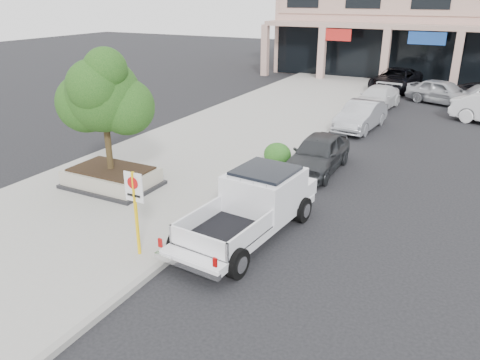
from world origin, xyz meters
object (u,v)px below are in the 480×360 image
object	(u,v)px
planter	(112,177)
curb_car_a	(318,153)
curb_car_d	(396,79)
planter_tree	(109,95)
pickup_truck	(246,209)
lot_car_a	(443,92)
curb_car_c	(377,98)
curb_car_b	(361,116)
no_parking_sign	(135,202)

from	to	relation	value
planter	curb_car_a	world-z (taller)	curb_car_a
curb_car_a	curb_car_d	world-z (taller)	curb_car_d
planter_tree	curb_car_a	size ratio (longest dim) A/B	0.94
pickup_truck	planter	bearing A→B (deg)	176.39
lot_car_a	curb_car_c	bearing A→B (deg)	156.81
curb_car_d	curb_car_a	bearing A→B (deg)	-81.78
planter	curb_car_a	xyz separation A→B (m)	(5.86, 5.27, 0.25)
curb_car_c	curb_car_b	bearing A→B (deg)	-80.33
curb_car_d	curb_car_c	bearing A→B (deg)	-82.05
no_parking_sign	lot_car_a	bearing A→B (deg)	77.93
pickup_truck	curb_car_a	bearing A→B (deg)	95.03
no_parking_sign	curb_car_d	bearing A→B (deg)	86.67
curb_car_d	lot_car_a	xyz separation A→B (m)	(3.52, -3.32, -0.02)
no_parking_sign	curb_car_c	world-z (taller)	no_parking_sign
planter	planter_tree	bearing A→B (deg)	48.97
curb_car_b	lot_car_a	world-z (taller)	lot_car_a
curb_car_a	curb_car_c	xyz separation A→B (m)	(-0.31, 12.00, -0.05)
planter_tree	curb_car_b	world-z (taller)	planter_tree
pickup_truck	curb_car_c	size ratio (longest dim) A/B	1.22
planter	pickup_truck	xyz separation A→B (m)	(5.82, -0.92, 0.41)
curb_car_a	pickup_truck	bearing A→B (deg)	-90.59
planter	planter_tree	size ratio (longest dim) A/B	0.80
curb_car_b	curb_car_c	size ratio (longest dim) A/B	0.94
curb_car_d	no_parking_sign	bearing A→B (deg)	-86.43
curb_car_a	lot_car_a	xyz separation A→B (m)	(3.09, 15.29, 0.05)
planter_tree	curb_car_d	distance (m)	24.45
curb_car_b	lot_car_a	bearing A→B (deg)	74.83
planter_tree	curb_car_a	distance (m)	8.13
lot_car_a	curb_car_a	bearing A→B (deg)	-168.71
planter_tree	lot_car_a	bearing A→B (deg)	66.63
curb_car_a	lot_car_a	distance (m)	15.60
no_parking_sign	curb_car_b	xyz separation A→B (m)	(1.97, 15.47, -0.92)
curb_car_a	curb_car_b	world-z (taller)	curb_car_a
curb_car_d	lot_car_a	size ratio (longest dim) A/B	1.26
planter_tree	curb_car_c	xyz separation A→B (m)	(5.42, 17.11, -2.74)
no_parking_sign	curb_car_c	distance (m)	20.64
curb_car_b	curb_car_a	bearing A→B (deg)	-84.39
planter_tree	curb_car_d	size ratio (longest dim) A/B	0.70
no_parking_sign	curb_car_c	size ratio (longest dim) A/B	0.50
pickup_truck	curb_car_b	world-z (taller)	pickup_truck
curb_car_b	curb_car_c	world-z (taller)	curb_car_b
planter_tree	pickup_truck	world-z (taller)	planter_tree
no_parking_sign	curb_car_b	size ratio (longest dim) A/B	0.53
planter	lot_car_a	size ratio (longest dim) A/B	0.71
curb_car_c	no_parking_sign	bearing A→B (deg)	-88.11
pickup_truck	no_parking_sign	bearing A→B (deg)	-124.46
no_parking_sign	planter	bearing A→B (deg)	139.55
planter_tree	no_parking_sign	bearing A→B (deg)	-42.76
curb_car_c	planter_tree	bearing A→B (deg)	-100.95
planter	planter_tree	world-z (taller)	planter_tree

